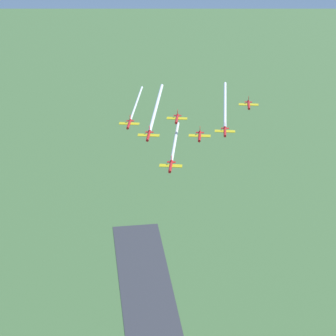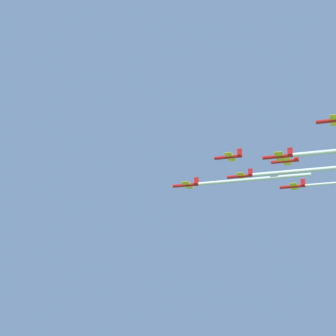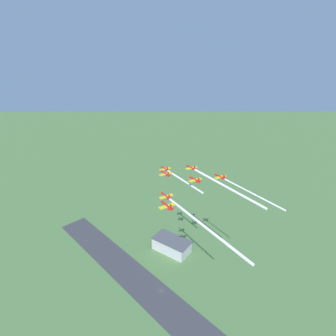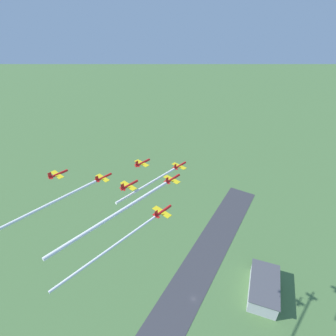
{
  "view_description": "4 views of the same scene",
  "coord_description": "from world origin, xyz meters",
  "px_view_note": "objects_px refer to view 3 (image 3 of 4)",
  "views": [
    {
      "loc": [
        179.44,
        -54.38,
        222.11
      ],
      "look_at": [
        -6.68,
        7.75,
        125.68
      ],
      "focal_mm": 70.0,
      "sensor_mm": 36.0,
      "label": 1
    },
    {
      "loc": [
        15.89,
        206.85,
        63.88
      ],
      "look_at": [
        -5.87,
        10.39,
        129.11
      ],
      "focal_mm": 70.0,
      "sensor_mm": 36.0,
      "label": 2
    },
    {
      "loc": [
        -102.42,
        136.71,
        189.75
      ],
      "look_at": [
        -16.31,
        13.28,
        126.28
      ],
      "focal_mm": 28.0,
      "sensor_mm": 36.0,
      "label": 3
    },
    {
      "loc": [
        -116.22,
        -20.78,
        189.97
      ],
      "look_at": [
        -15.18,
        15.21,
        123.32
      ],
      "focal_mm": 28.0,
      "sensor_mm": 36.0,
      "label": 4
    }
  ],
  "objects_px": {
    "hangar": "(172,245)",
    "jet_5": "(220,177)",
    "jet_2": "(191,168)",
    "jet_4": "(195,180)",
    "jet_1": "(165,174)",
    "jet_0": "(165,169)",
    "jet_3": "(166,196)",
    "jet_6": "(167,206)"
  },
  "relations": [
    {
      "from": "hangar",
      "to": "jet_1",
      "type": "xyz_separation_m",
      "value": [
        -45.09,
        74.02,
        121.58
      ]
    },
    {
      "from": "jet_1",
      "to": "jet_2",
      "type": "xyz_separation_m",
      "value": [
        -7.25,
        -17.07,
        -0.43
      ]
    },
    {
      "from": "hangar",
      "to": "jet_1",
      "type": "relative_size",
      "value": 4.71
    },
    {
      "from": "jet_0",
      "to": "jet_2",
      "type": "xyz_separation_m",
      "value": [
        -18.13,
        -2.37,
        4.33
      ]
    },
    {
      "from": "jet_5",
      "to": "jet_4",
      "type": "bearing_deg",
      "value": 180.0
    },
    {
      "from": "jet_3",
      "to": "hangar",
      "type": "bearing_deg",
      "value": 55.26
    },
    {
      "from": "jet_3",
      "to": "jet_2",
      "type": "bearing_deg",
      "value": 29.54
    },
    {
      "from": "jet_2",
      "to": "hangar",
      "type": "bearing_deg",
      "value": 65.6
    },
    {
      "from": "jet_1",
      "to": "jet_4",
      "type": "height_order",
      "value": "jet_4"
    },
    {
      "from": "hangar",
      "to": "jet_5",
      "type": "distance_m",
      "value": 148.65
    },
    {
      "from": "jet_2",
      "to": "jet_6",
      "type": "distance_m",
      "value": 48.69
    },
    {
      "from": "hangar",
      "to": "jet_5",
      "type": "relative_size",
      "value": 4.71
    },
    {
      "from": "jet_2",
      "to": "jet_4",
      "type": "xyz_separation_m",
      "value": [
        -10.88,
        14.7,
        0.6
      ]
    },
    {
      "from": "jet_6",
      "to": "jet_3",
      "type": "bearing_deg",
      "value": 59.53
    },
    {
      "from": "jet_2",
      "to": "jet_6",
      "type": "xyz_separation_m",
      "value": [
        -14.51,
        46.46,
        1.16
      ]
    },
    {
      "from": "jet_2",
      "to": "jet_4",
      "type": "height_order",
      "value": "jet_4"
    },
    {
      "from": "jet_1",
      "to": "jet_5",
      "type": "height_order",
      "value": "jet_1"
    },
    {
      "from": "jet_4",
      "to": "jet_5",
      "type": "xyz_separation_m",
      "value": [
        -7.25,
        -17.07,
        -2.78
      ]
    },
    {
      "from": "jet_1",
      "to": "jet_2",
      "type": "height_order",
      "value": "jet_1"
    },
    {
      "from": "jet_5",
      "to": "jet_6",
      "type": "height_order",
      "value": "jet_6"
    },
    {
      "from": "jet_3",
      "to": "jet_6",
      "type": "height_order",
      "value": "jet_6"
    },
    {
      "from": "jet_3",
      "to": "jet_1",
      "type": "bearing_deg",
      "value": 59.53
    },
    {
      "from": "jet_4",
      "to": "hangar",
      "type": "bearing_deg",
      "value": 64.44
    },
    {
      "from": "jet_5",
      "to": "jet_6",
      "type": "relative_size",
      "value": 1.0
    },
    {
      "from": "jet_3",
      "to": "jet_5",
      "type": "relative_size",
      "value": 1.0
    },
    {
      "from": "hangar",
      "to": "jet_5",
      "type": "xyz_separation_m",
      "value": [
        -70.47,
        54.58,
        118.96
      ]
    },
    {
      "from": "hangar",
      "to": "jet_2",
      "type": "height_order",
      "value": "jet_2"
    },
    {
      "from": "jet_3",
      "to": "jet_6",
      "type": "xyz_separation_m",
      "value": [
        -10.88,
        14.7,
        5.28
      ]
    },
    {
      "from": "jet_5",
      "to": "jet_2",
      "type": "bearing_deg",
      "value": 120.47
    },
    {
      "from": "jet_3",
      "to": "jet_5",
      "type": "distance_m",
      "value": 37.14
    },
    {
      "from": "hangar",
      "to": "jet_6",
      "type": "distance_m",
      "value": 173.56
    },
    {
      "from": "jet_1",
      "to": "jet_5",
      "type": "bearing_deg",
      "value": -29.54
    },
    {
      "from": "jet_0",
      "to": "jet_6",
      "type": "relative_size",
      "value": 1.0
    },
    {
      "from": "jet_3",
      "to": "jet_5",
      "type": "height_order",
      "value": "jet_5"
    },
    {
      "from": "jet_1",
      "to": "jet_4",
      "type": "relative_size",
      "value": 1.0
    },
    {
      "from": "jet_1",
      "to": "jet_4",
      "type": "distance_m",
      "value": 18.29
    },
    {
      "from": "jet_0",
      "to": "jet_2",
      "type": "bearing_deg",
      "value": -59.53
    },
    {
      "from": "jet_4",
      "to": "jet_3",
      "type": "bearing_deg",
      "value": -180.0
    },
    {
      "from": "jet_3",
      "to": "jet_6",
      "type": "distance_m",
      "value": 19.04
    },
    {
      "from": "jet_1",
      "to": "jet_5",
      "type": "xyz_separation_m",
      "value": [
        -25.38,
        -19.44,
        -2.62
      ]
    },
    {
      "from": "jet_4",
      "to": "jet_0",
      "type": "bearing_deg",
      "value": 90.0
    },
    {
      "from": "jet_1",
      "to": "jet_6",
      "type": "distance_m",
      "value": 36.58
    }
  ]
}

